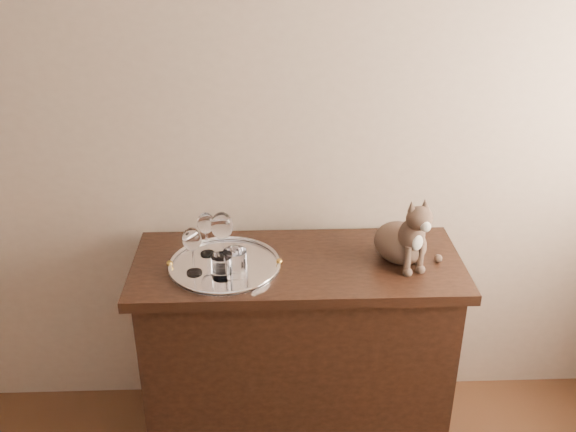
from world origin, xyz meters
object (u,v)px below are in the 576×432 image
tumbler_b (222,267)px  tray (225,266)px  wine_glass_d (223,239)px  cat (402,225)px  wine_glass_c (193,251)px  wine_glass_a (206,234)px  tumbler_a (235,263)px  sideboard (297,355)px

tumbler_b → tray: bearing=87.4°
wine_glass_d → tumbler_b: bearing=-90.4°
wine_glass_d → tumbler_b: wine_glass_d is taller
wine_glass_d → cat: bearing=2.7°
wine_glass_c → cat: 0.74m
wine_glass_a → wine_glass_c: bearing=-105.4°
wine_glass_a → wine_glass_d: bearing=-51.9°
wine_glass_a → tumbler_a: wine_glass_a is taller
tray → tumbler_b: (-0.00, -0.08, 0.05)m
wine_glass_c → tumbler_b: size_ratio=2.11×
sideboard → cat: 0.67m
tumbler_a → tumbler_b: (-0.05, -0.02, -0.00)m
tray → sideboard: bearing=6.5°
wine_glass_c → tumbler_b: wine_glass_c is taller
sideboard → tumbler_a: 0.54m
wine_glass_c → cat: bearing=6.2°
tumbler_a → tumbler_b: bearing=-156.4°
tray → tumbler_a: (0.04, -0.06, 0.05)m
sideboard → wine_glass_c: wine_glass_c is taller
tumbler_a → tray: bearing=123.6°
tray → wine_glass_c: wine_glass_c is taller
wine_glass_a → sideboard: bearing=-9.1°
sideboard → tray: tray is taller
tray → wine_glass_a: size_ratio=2.38×
tray → wine_glass_d: (-0.00, 0.00, 0.11)m
wine_glass_a → wine_glass_d: 0.11m
wine_glass_c → tumbler_b: (0.10, -0.03, -0.05)m
tumbler_b → sideboard: bearing=23.0°
wine_glass_c → wine_glass_d: wine_glass_d is taller
wine_glass_a → tumbler_a: (0.11, -0.15, -0.04)m
tumbler_b → cat: (0.64, 0.11, 0.09)m
tray → cat: cat is taller
sideboard → tumbler_b: bearing=-157.0°
wine_glass_d → tumbler_b: 0.10m
sideboard → wine_glass_a: wine_glass_a is taller
tray → wine_glass_a: bearing=129.2°
cat → tumbler_b: bearing=171.2°
tray → wine_glass_d: wine_glass_d is taller
sideboard → tray: bearing=-173.5°
tray → cat: size_ratio=1.43×
tumbler_a → sideboard: bearing=22.8°
wine_glass_d → tumbler_a: size_ratio=2.24×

